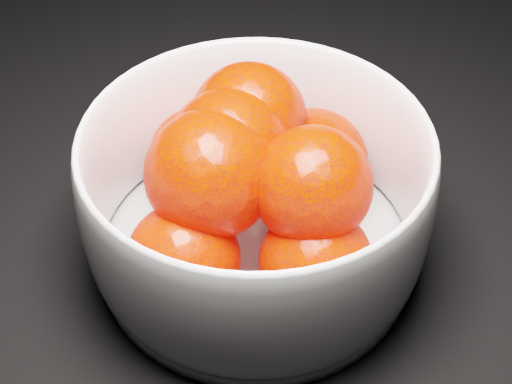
{
  "coord_description": "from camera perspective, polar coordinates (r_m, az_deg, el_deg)",
  "views": [
    {
      "loc": [
        0.26,
        -0.61,
        0.41
      ],
      "look_at": [
        0.25,
        -0.25,
        0.07
      ],
      "focal_mm": 50.0,
      "sensor_mm": 36.0,
      "label": 1
    }
  ],
  "objects": [
    {
      "name": "ground",
      "position": [
        0.78,
        -18.19,
        9.79
      ],
      "size": [
        3.0,
        3.0,
        0.0
      ],
      "primitive_type": "cube",
      "color": "black",
      "rests_on": "ground"
    },
    {
      "name": "bowl",
      "position": [
        0.5,
        0.0,
        -0.5
      ],
      "size": [
        0.24,
        0.24,
        0.12
      ],
      "rotation": [
        0.0,
        0.0,
        0.29
      ],
      "color": "silver",
      "rests_on": "ground"
    },
    {
      "name": "orange_pile",
      "position": [
        0.49,
        -0.38,
        1.14
      ],
      "size": [
        0.17,
        0.18,
        0.13
      ],
      "color": "#F81600",
      "rests_on": "bowl"
    }
  ]
}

